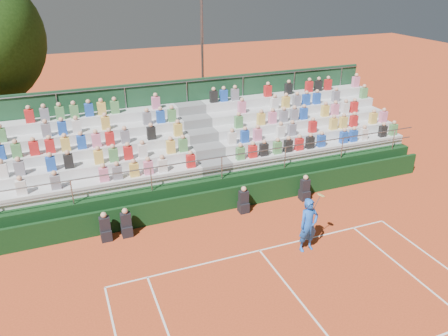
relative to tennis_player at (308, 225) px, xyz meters
name	(u,v)px	position (x,y,z in m)	size (l,w,h in m)	color
ground	(260,251)	(-1.62, 0.54, -1.03)	(90.00, 90.00, 0.00)	#C44820
courtside_wall	(227,199)	(-1.62, 3.74, -0.53)	(20.00, 0.15, 1.00)	black
line_officials	(201,210)	(-2.93, 3.29, -0.55)	(8.96, 0.40, 1.19)	black
grandstand	(201,158)	(-1.62, 6.98, 0.06)	(20.00, 5.20, 4.40)	black
tennis_player	(308,225)	(0.00, 0.00, 0.00)	(0.92, 0.55, 2.22)	blue
floodlight_mast	(202,50)	(1.04, 14.36, 3.80)	(0.60, 0.25, 8.30)	gray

